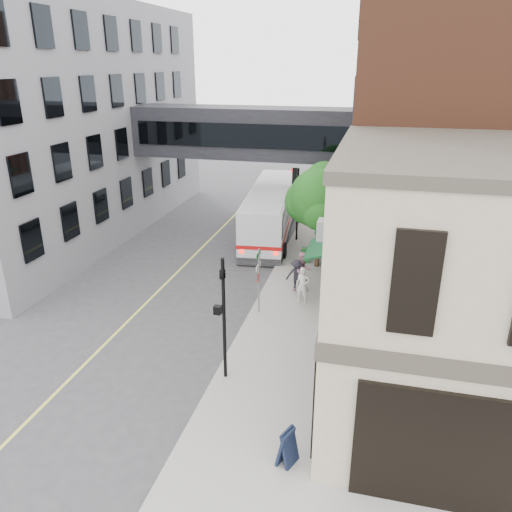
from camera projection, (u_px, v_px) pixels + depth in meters
The scene contains 17 objects.
ground at pixel (195, 414), 16.00m from camera, with size 120.00×120.00×0.00m, color #38383A.
sidewalk_main at pixel (315, 260), 28.19m from camera, with size 4.00×60.00×0.15m, color gray.
corner_building at pixel (509, 299), 14.27m from camera, with size 10.19×8.12×8.45m.
brick_building at pixel (484, 138), 24.79m from camera, with size 13.76×18.00×14.00m.
opposite_building at pixel (27, 121), 31.74m from camera, with size 14.00×24.00×14.00m, color slate.
skyway_bridge at pixel (247, 132), 30.59m from camera, with size 14.00×3.18×3.00m.
traffic_signal_near at pixel (223, 304), 16.65m from camera, with size 0.44×0.22×4.60m.
traffic_signal_far at pixel (296, 190), 30.11m from camera, with size 0.53×0.28×4.50m.
street_sign_pole at pixel (259, 275), 21.54m from camera, with size 0.08×0.75×3.00m.
street_tree at pixel (320, 198), 26.04m from camera, with size 3.80×3.20×5.60m.
lane_marking at pixel (172, 277), 26.17m from camera, with size 0.12×40.00×0.01m, color #D8CC4C.
bus at pixel (271, 209), 31.98m from camera, with size 3.68×11.57×3.06m.
pedestrian_a at pixel (303, 285), 22.84m from camera, with size 0.62×0.40×1.69m, color silver.
pedestrian_b at pixel (303, 271), 24.03m from camera, with size 0.94×0.73×1.94m, color #BF7C91.
pedestrian_c at pixel (297, 275), 23.99m from camera, with size 1.04×0.60×1.61m, color black.
newspaper_box at pixel (305, 255), 27.56m from camera, with size 0.42×0.38×0.85m, color #135719.
sandwich_board at pixel (287, 447), 13.66m from camera, with size 0.39×0.60×1.08m, color black.
Camera 1 is at (5.04, -12.21, 10.53)m, focal length 35.00 mm.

